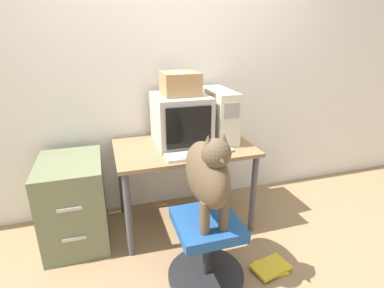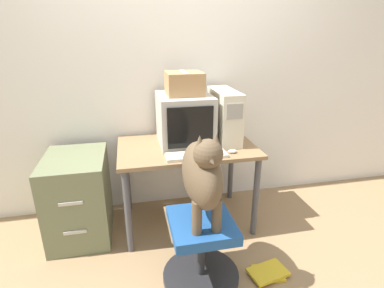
{
  "view_description": "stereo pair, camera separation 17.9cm",
  "coord_description": "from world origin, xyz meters",
  "px_view_note": "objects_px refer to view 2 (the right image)",
  "views": [
    {
      "loc": [
        -0.62,
        -1.87,
        1.6
      ],
      "look_at": [
        -0.02,
        0.06,
        0.85
      ],
      "focal_mm": 28.0,
      "sensor_mm": 36.0,
      "label": 1
    },
    {
      "loc": [
        -0.44,
        -1.92,
        1.6
      ],
      "look_at": [
        -0.02,
        0.06,
        0.85
      ],
      "focal_mm": 28.0,
      "sensor_mm": 36.0,
      "label": 2
    }
  ],
  "objects_px": {
    "office_chair": "(201,249)",
    "dog": "(202,174)",
    "cardboard_box": "(185,83)",
    "filing_cabinet": "(79,197)",
    "crt_monitor": "(185,119)",
    "pc_tower": "(224,116)",
    "keyboard": "(196,155)",
    "book_stack_floor": "(268,272)"
  },
  "relations": [
    {
      "from": "office_chair",
      "to": "dog",
      "type": "relative_size",
      "value": 0.85
    },
    {
      "from": "office_chair",
      "to": "cardboard_box",
      "type": "xyz_separation_m",
      "value": [
        0.04,
        0.77,
        0.99
      ]
    },
    {
      "from": "filing_cabinet",
      "to": "dog",
      "type": "bearing_deg",
      "value": -39.1
    },
    {
      "from": "dog",
      "to": "filing_cabinet",
      "type": "relative_size",
      "value": 0.89
    },
    {
      "from": "crt_monitor",
      "to": "cardboard_box",
      "type": "distance_m",
      "value": 0.29
    },
    {
      "from": "crt_monitor",
      "to": "pc_tower",
      "type": "height_order",
      "value": "pc_tower"
    },
    {
      "from": "dog",
      "to": "keyboard",
      "type": "bearing_deg",
      "value": 81.53
    },
    {
      "from": "dog",
      "to": "cardboard_box",
      "type": "height_order",
      "value": "cardboard_box"
    },
    {
      "from": "office_chair",
      "to": "filing_cabinet",
      "type": "height_order",
      "value": "filing_cabinet"
    },
    {
      "from": "keyboard",
      "to": "dog",
      "type": "xyz_separation_m",
      "value": [
        -0.06,
        -0.44,
        0.06
      ]
    },
    {
      "from": "pc_tower",
      "to": "cardboard_box",
      "type": "height_order",
      "value": "cardboard_box"
    },
    {
      "from": "keyboard",
      "to": "filing_cabinet",
      "type": "relative_size",
      "value": 0.66
    },
    {
      "from": "pc_tower",
      "to": "filing_cabinet",
      "type": "bearing_deg",
      "value": -177.15
    },
    {
      "from": "crt_monitor",
      "to": "office_chair",
      "type": "relative_size",
      "value": 0.91
    },
    {
      "from": "pc_tower",
      "to": "keyboard",
      "type": "bearing_deg",
      "value": -134.22
    },
    {
      "from": "office_chair",
      "to": "book_stack_floor",
      "type": "bearing_deg",
      "value": -9.45
    },
    {
      "from": "pc_tower",
      "to": "keyboard",
      "type": "relative_size",
      "value": 1.07
    },
    {
      "from": "filing_cabinet",
      "to": "office_chair",
      "type": "bearing_deg",
      "value": -39.23
    },
    {
      "from": "office_chair",
      "to": "filing_cabinet",
      "type": "relative_size",
      "value": 0.76
    },
    {
      "from": "keyboard",
      "to": "cardboard_box",
      "type": "distance_m",
      "value": 0.59
    },
    {
      "from": "keyboard",
      "to": "cardboard_box",
      "type": "relative_size",
      "value": 1.62
    },
    {
      "from": "dog",
      "to": "book_stack_floor",
      "type": "relative_size",
      "value": 2.11
    },
    {
      "from": "pc_tower",
      "to": "keyboard",
      "type": "height_order",
      "value": "pc_tower"
    },
    {
      "from": "book_stack_floor",
      "to": "dog",
      "type": "bearing_deg",
      "value": 170.17
    },
    {
      "from": "pc_tower",
      "to": "dog",
      "type": "distance_m",
      "value": 0.86
    },
    {
      "from": "keyboard",
      "to": "dog",
      "type": "relative_size",
      "value": 0.74
    },
    {
      "from": "office_chair",
      "to": "book_stack_floor",
      "type": "height_order",
      "value": "office_chair"
    },
    {
      "from": "keyboard",
      "to": "book_stack_floor",
      "type": "xyz_separation_m",
      "value": [
        0.4,
        -0.52,
        -0.72
      ]
    },
    {
      "from": "pc_tower",
      "to": "book_stack_floor",
      "type": "height_order",
      "value": "pc_tower"
    },
    {
      "from": "book_stack_floor",
      "to": "office_chair",
      "type": "bearing_deg",
      "value": 170.55
    },
    {
      "from": "crt_monitor",
      "to": "filing_cabinet",
      "type": "xyz_separation_m",
      "value": [
        -0.9,
        -0.07,
        -0.58
      ]
    },
    {
      "from": "crt_monitor",
      "to": "dog",
      "type": "relative_size",
      "value": 0.78
    },
    {
      "from": "crt_monitor",
      "to": "pc_tower",
      "type": "bearing_deg",
      "value": -0.82
    },
    {
      "from": "dog",
      "to": "cardboard_box",
      "type": "relative_size",
      "value": 2.17
    },
    {
      "from": "office_chair",
      "to": "crt_monitor",
      "type": "bearing_deg",
      "value": 86.71
    },
    {
      "from": "pc_tower",
      "to": "office_chair",
      "type": "bearing_deg",
      "value": -116.47
    },
    {
      "from": "pc_tower",
      "to": "dog",
      "type": "bearing_deg",
      "value": -116.56
    },
    {
      "from": "filing_cabinet",
      "to": "book_stack_floor",
      "type": "distance_m",
      "value": 1.57
    },
    {
      "from": "pc_tower",
      "to": "filing_cabinet",
      "type": "distance_m",
      "value": 1.38
    },
    {
      "from": "keyboard",
      "to": "office_chair",
      "type": "xyz_separation_m",
      "value": [
        -0.06,
        -0.44,
        -0.5
      ]
    },
    {
      "from": "pc_tower",
      "to": "cardboard_box",
      "type": "bearing_deg",
      "value": 178.52
    },
    {
      "from": "filing_cabinet",
      "to": "book_stack_floor",
      "type": "relative_size",
      "value": 2.38
    }
  ]
}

